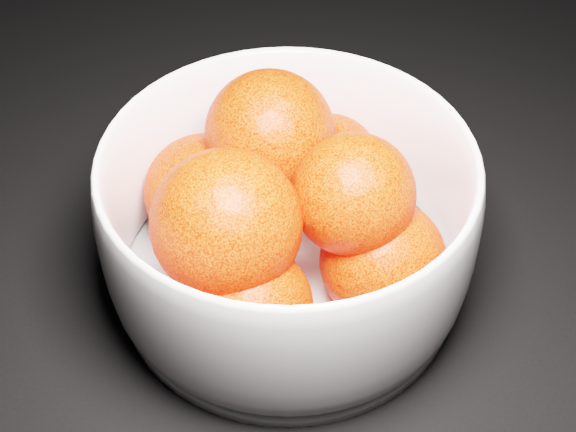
{
  "coord_description": "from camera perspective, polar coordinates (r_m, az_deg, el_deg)",
  "views": [
    {
      "loc": [
        0.22,
        -0.38,
        0.45
      ],
      "look_at": [
        0.22,
        -0.0,
        0.07
      ],
      "focal_mm": 50.0,
      "sensor_mm": 36.0,
      "label": 1
    }
  ],
  "objects": [
    {
      "name": "bowl",
      "position": [
        0.55,
        0.0,
        -0.46
      ],
      "size": [
        0.26,
        0.26,
        0.12
      ],
      "rotation": [
        0.0,
        0.0,
        -0.08
      ],
      "color": "white",
      "rests_on": "ground"
    },
    {
      "name": "orange_pile",
      "position": [
        0.53,
        -0.52,
        0.52
      ],
      "size": [
        0.21,
        0.21,
        0.14
      ],
      "color": "#FF2A0B",
      "rests_on": "bowl"
    }
  ]
}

